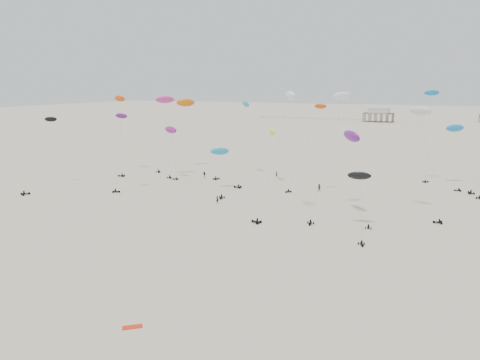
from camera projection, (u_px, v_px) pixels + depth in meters
The scene contains 25 objects.
ground_plane at pixel (349, 148), 198.45m from camera, with size 900.00×900.00×0.00m, color #C2B699.
pavilion_main at pixel (378, 116), 335.39m from camera, with size 21.00×13.00×9.80m.
pier_fence at pixel (308, 119), 357.19m from camera, with size 80.20×0.20×1.50m.
rig_0 at pixel (334, 128), 95.22m from camera, with size 4.90×17.29×27.02m.
rig_1 at pixel (38, 156), 118.78m from camera, with size 6.48×16.12×21.25m.
rig_2 at pixel (281, 130), 93.04m from camera, with size 6.11×13.13×25.76m.
rig_3 at pixel (307, 140), 114.16m from camera, with size 9.18×4.68×22.13m.
rig_4 at pixel (360, 186), 86.02m from camera, with size 6.12×13.51×14.26m.
rig_5 at pixel (430, 111), 126.56m from camera, with size 4.38×4.97×25.31m.
rig_6 at pixel (220, 159), 117.77m from camera, with size 8.73×13.00×13.96m.
rig_7 at pixel (119, 145), 116.53m from camera, with size 3.49×5.40×19.68m.
rig_9 at pixel (171, 136), 132.31m from camera, with size 5.92×4.28×15.09m.
rig_10 at pixel (120, 114), 141.46m from camera, with size 9.89×11.18×24.04m.
rig_12 at pixel (424, 131), 95.17m from camera, with size 8.73×10.79×22.77m.
rig_13 at pixel (455, 136), 123.22m from camera, with size 5.57×11.89×17.18m.
rig_14 at pixel (165, 110), 133.45m from camera, with size 6.71×6.37×23.57m.
rig_15 at pixel (353, 142), 93.39m from camera, with size 9.05×12.08×18.66m.
rig_16 at pixel (240, 118), 136.13m from camera, with size 7.30×15.12×23.13m.
rig_17 at pixel (263, 146), 125.21m from camera, with size 8.05×13.98×17.26m.
rig_19 at pixel (183, 110), 148.19m from camera, with size 6.84×15.86×23.44m.
spectator_0 at pixel (217, 203), 106.33m from camera, with size 0.75×0.52×2.06m, color black.
spectator_1 at pixel (319, 191), 118.15m from camera, with size 1.09×0.63×2.22m, color black.
spectator_2 at pixel (204, 177), 135.75m from camera, with size 1.25×0.67×2.11m, color black.
spectator_3 at pixel (277, 177), 136.42m from camera, with size 0.71×0.49×1.95m, color black.
grounded_kite_a at pixel (132, 327), 52.01m from camera, with size 2.20×0.90×0.08m, color red.
Camera 1 is at (39.47, 1.35, 26.53)m, focal length 35.00 mm.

